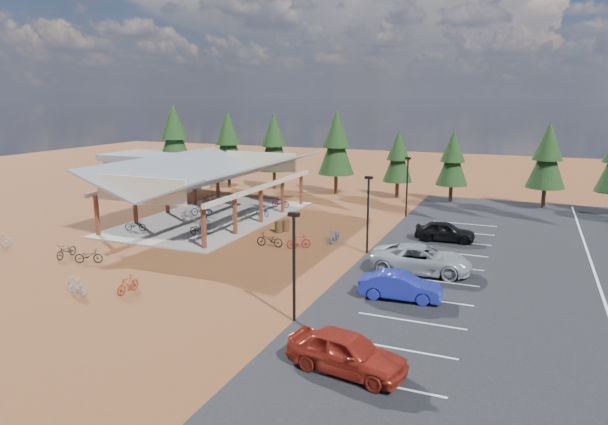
{
  "coord_description": "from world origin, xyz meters",
  "views": [
    {
      "loc": [
        14.41,
        -31.38,
        10.16
      ],
      "look_at": [
        -0.69,
        4.83,
        1.72
      ],
      "focal_mm": 32.0,
      "sensor_mm": 36.0,
      "label": 1
    }
  ],
  "objects_px": {
    "bike_11": "(128,284)",
    "bike_15": "(299,241)",
    "bike_12": "(89,256)",
    "car_4": "(445,231)",
    "lamp_post_1": "(368,209)",
    "bike_6": "(262,211)",
    "bike_pavilion": "(211,174)",
    "outbuilding": "(158,170)",
    "lamp_post_0": "(294,259)",
    "car_2": "(421,259)",
    "bike_7": "(280,202)",
    "bike_1": "(188,214)",
    "bike_14": "(335,236)",
    "bike_2": "(202,210)",
    "car_0": "(347,352)",
    "bike_5": "(204,221)",
    "bike_16": "(270,240)",
    "lamp_post_2": "(407,183)",
    "trash_bin_0": "(279,227)",
    "bike_4": "(199,230)",
    "trash_bin_1": "(285,225)",
    "bike_3": "(209,199)",
    "car_1": "(400,286)",
    "bike_8": "(66,251)",
    "bike_13": "(77,286)",
    "bike_0": "(135,225)"
  },
  "relations": [
    {
      "from": "bike_2",
      "to": "car_0",
      "type": "relative_size",
      "value": 0.41
    },
    {
      "from": "bike_13",
      "to": "bike_14",
      "type": "bearing_deg",
      "value": 160.12
    },
    {
      "from": "bike_15",
      "to": "car_4",
      "type": "relative_size",
      "value": 0.4
    },
    {
      "from": "lamp_post_1",
      "to": "bike_11",
      "type": "bearing_deg",
      "value": -128.54
    },
    {
      "from": "lamp_post_2",
      "to": "car_2",
      "type": "xyz_separation_m",
      "value": [
        4.06,
        -14.78,
        -2.13
      ]
    },
    {
      "from": "bike_13",
      "to": "bike_14",
      "type": "xyz_separation_m",
      "value": [
        8.98,
        14.96,
        -0.02
      ]
    },
    {
      "from": "bike_4",
      "to": "car_0",
      "type": "xyz_separation_m",
      "value": [
        16.31,
        -14.86,
        0.26
      ]
    },
    {
      "from": "lamp_post_2",
      "to": "trash_bin_0",
      "type": "distance_m",
      "value": 12.31
    },
    {
      "from": "bike_pavilion",
      "to": "car_4",
      "type": "xyz_separation_m",
      "value": [
        19.28,
        0.01,
        -3.07
      ]
    },
    {
      "from": "lamp_post_0",
      "to": "bike_1",
      "type": "distance_m",
      "value": 22.62
    },
    {
      "from": "trash_bin_1",
      "to": "bike_3",
      "type": "bearing_deg",
      "value": 148.88
    },
    {
      "from": "lamp_post_0",
      "to": "car_2",
      "type": "bearing_deg",
      "value": 66.25
    },
    {
      "from": "bike_3",
      "to": "bike_8",
      "type": "bearing_deg",
      "value": -174.63
    },
    {
      "from": "bike_2",
      "to": "bike_16",
      "type": "xyz_separation_m",
      "value": [
        9.57,
        -6.25,
        -0.09
      ]
    },
    {
      "from": "bike_1",
      "to": "bike_14",
      "type": "height_order",
      "value": "bike_1"
    },
    {
      "from": "lamp_post_1",
      "to": "bike_6",
      "type": "distance_m",
      "value": 13.57
    },
    {
      "from": "bike_14",
      "to": "car_2",
      "type": "relative_size",
      "value": 0.31
    },
    {
      "from": "outbuilding",
      "to": "bike_14",
      "type": "xyz_separation_m",
      "value": [
        26.13,
        -14.28,
        -1.55
      ]
    },
    {
      "from": "bike_3",
      "to": "bike_0",
      "type": "bearing_deg",
      "value": -174.67
    },
    {
      "from": "lamp_post_0",
      "to": "bike_7",
      "type": "bearing_deg",
      "value": 116.48
    },
    {
      "from": "lamp_post_2",
      "to": "bike_2",
      "type": "xyz_separation_m",
      "value": [
        -16.2,
        -6.81,
        -2.38
      ]
    },
    {
      "from": "outbuilding",
      "to": "lamp_post_0",
      "type": "relative_size",
      "value": 2.14
    },
    {
      "from": "lamp_post_2",
      "to": "bike_5",
      "type": "relative_size",
      "value": 3.26
    },
    {
      "from": "bike_1",
      "to": "bike_5",
      "type": "bearing_deg",
      "value": -109.75
    },
    {
      "from": "lamp_post_1",
      "to": "bike_8",
      "type": "bearing_deg",
      "value": -154.36
    },
    {
      "from": "bike_8",
      "to": "bike_14",
      "type": "xyz_separation_m",
      "value": [
        14.66,
        10.14,
        0.01
      ]
    },
    {
      "from": "lamp_post_1",
      "to": "bike_4",
      "type": "distance_m",
      "value": 12.85
    },
    {
      "from": "bike_1",
      "to": "car_2",
      "type": "xyz_separation_m",
      "value": [
        20.47,
        -6.17,
        0.28
      ]
    },
    {
      "from": "bike_7",
      "to": "car_2",
      "type": "distance_m",
      "value": 20.6
    },
    {
      "from": "bike_pavilion",
      "to": "outbuilding",
      "type": "height_order",
      "value": "bike_pavilion"
    },
    {
      "from": "bike_pavilion",
      "to": "bike_8",
      "type": "xyz_separation_m",
      "value": [
        -2.53,
        -13.41,
        -3.36
      ]
    },
    {
      "from": "car_4",
      "to": "trash_bin_1",
      "type": "bearing_deg",
      "value": 93.75
    },
    {
      "from": "lamp_post_0",
      "to": "bike_8",
      "type": "distance_m",
      "value": 18.07
    },
    {
      "from": "bike_6",
      "to": "bike_15",
      "type": "height_order",
      "value": "bike_15"
    },
    {
      "from": "bike_4",
      "to": "bike_6",
      "type": "xyz_separation_m",
      "value": [
        1.28,
        7.77,
        -0.06
      ]
    },
    {
      "from": "bike_11",
      "to": "bike_13",
      "type": "distance_m",
      "value": 2.6
    },
    {
      "from": "bike_11",
      "to": "bike_12",
      "type": "height_order",
      "value": "bike_11"
    },
    {
      "from": "car_1",
      "to": "lamp_post_1",
      "type": "bearing_deg",
      "value": 23.24
    },
    {
      "from": "bike_12",
      "to": "bike_7",
      "type": "bearing_deg",
      "value": -34.96
    },
    {
      "from": "bike_5",
      "to": "bike_15",
      "type": "bearing_deg",
      "value": -91.08
    },
    {
      "from": "lamp_post_2",
      "to": "bike_15",
      "type": "distance_m",
      "value": 13.77
    },
    {
      "from": "outbuilding",
      "to": "bike_7",
      "type": "distance_m",
      "value": 18.4
    },
    {
      "from": "bike_pavilion",
      "to": "bike_3",
      "type": "xyz_separation_m",
      "value": [
        -3.56,
        5.08,
        -3.24
      ]
    },
    {
      "from": "bike_2",
      "to": "bike_4",
      "type": "bearing_deg",
      "value": -162.33
    },
    {
      "from": "bike_2",
      "to": "trash_bin_1",
      "type": "bearing_deg",
      "value": -115.39
    },
    {
      "from": "bike_pavilion",
      "to": "lamp_post_2",
      "type": "distance_m",
      "value": 16.57
    },
    {
      "from": "car_1",
      "to": "bike_6",
      "type": "bearing_deg",
      "value": 41.99
    },
    {
      "from": "bike_11",
      "to": "bike_15",
      "type": "height_order",
      "value": "bike_15"
    },
    {
      "from": "bike_7",
      "to": "car_4",
      "type": "bearing_deg",
      "value": -111.92
    },
    {
      "from": "bike_13",
      "to": "car_2",
      "type": "relative_size",
      "value": 0.28
    }
  ]
}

